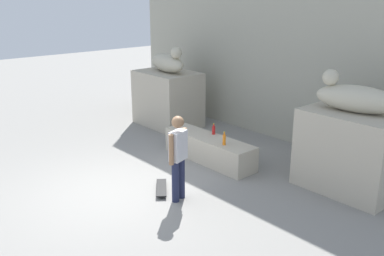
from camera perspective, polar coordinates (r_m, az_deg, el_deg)
ground_plane at (r=8.77m, az=-10.25°, el=-8.40°), size 40.00×40.00×0.00m
facade_wall at (r=11.61m, az=12.86°, el=12.84°), size 11.47×0.60×5.86m
pedestal_left at (r=12.77m, az=-3.25°, el=3.94°), size 1.87×1.33×1.61m
pedestal_right at (r=9.06m, az=20.42°, el=-2.90°), size 1.87×1.33×1.61m
statue_reclining_left at (r=12.53m, az=-3.25°, el=8.75°), size 1.67×0.81×0.78m
statue_reclining_right at (r=8.77m, az=20.95°, el=3.82°), size 1.68×0.86×0.78m
ledge_block at (r=10.09m, az=2.28°, el=-2.79°), size 2.49×0.66×0.59m
skater at (r=7.98m, az=-1.87°, el=-3.57°), size 0.30×0.52×1.67m
skateboard at (r=8.68m, az=-4.10°, el=-7.96°), size 0.76×0.64×0.08m
bottle_red at (r=10.17m, az=2.91°, el=-0.26°), size 0.08×0.08×0.26m
bottle_orange at (r=9.45m, az=4.32°, el=-1.53°), size 0.07×0.07×0.31m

